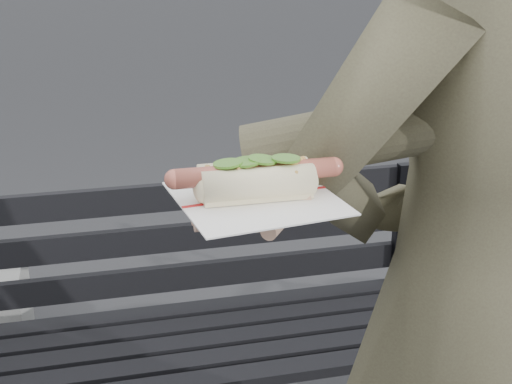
# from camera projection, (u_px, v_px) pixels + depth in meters

# --- Properties ---
(park_bench) EXTENTS (1.50, 0.44, 0.88)m
(park_bench) POSITION_uv_depth(u_px,v_px,m) (191.00, 314.00, 2.03)
(park_bench) COLOR black
(park_bench) RESTS_ON ground
(person) EXTENTS (0.78, 0.59, 1.92)m
(person) POSITION_uv_depth(u_px,v_px,m) (475.00, 315.00, 1.17)
(person) COLOR #433D2D
(person) RESTS_ON ground
(held_hotdog) EXTENTS (0.63, 0.32, 0.20)m
(held_hotdog) POSITION_uv_depth(u_px,v_px,m) (381.00, 140.00, 0.98)
(held_hotdog) COLOR #433D2D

